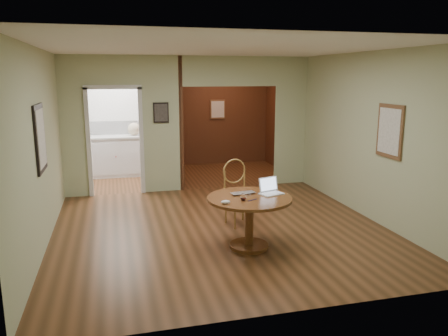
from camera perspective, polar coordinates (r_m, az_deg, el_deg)
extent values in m
plane|color=#442813|center=(6.77, -0.36, -8.01)|extent=(5.00, 5.00, 0.00)
plane|color=white|center=(6.37, -0.39, 15.45)|extent=(5.00, 5.00, 0.00)
plane|color=#B4BA90|center=(4.10, 8.13, -1.76)|extent=(5.00, 0.00, 5.00)
plane|color=#B4BA90|center=(6.32, -22.96, 2.25)|extent=(0.00, 5.00, 5.00)
plane|color=#B4BA90|center=(7.44, 18.70, 3.90)|extent=(0.00, 5.00, 5.00)
cube|color=#B4BA90|center=(8.75, -19.03, 5.01)|extent=(0.50, 2.70, 0.04)
cube|color=#B4BA90|center=(8.78, -8.19, 5.55)|extent=(0.80, 2.70, 0.04)
cube|color=#B4BA90|center=(9.47, 8.66, 6.00)|extent=(0.70, 2.70, 0.04)
plane|color=white|center=(10.72, -13.41, 6.50)|extent=(2.70, 0.00, 2.70)
plane|color=#411E13|center=(11.53, -0.86, 7.18)|extent=(2.70, 0.00, 2.70)
cube|color=#411E13|center=(10.06, -6.71, 6.40)|extent=(0.08, 2.50, 2.70)
cube|color=black|center=(6.30, -22.89, 3.60)|extent=(0.03, 0.70, 0.90)
cube|color=brown|center=(7.00, 20.85, 4.52)|extent=(0.03, 0.60, 0.80)
cube|color=black|center=(8.73, -8.23, 7.17)|extent=(0.30, 0.03, 0.40)
cube|color=white|center=(11.50, -0.84, 7.67)|extent=(0.40, 0.03, 0.50)
cube|color=white|center=(10.73, -13.34, 5.16)|extent=(2.00, 0.02, 0.32)
cylinder|color=brown|center=(6.11, 3.28, -10.07)|extent=(0.53, 0.53, 0.05)
cylinder|color=brown|center=(5.99, 3.31, -7.15)|extent=(0.11, 0.11, 0.62)
cylinder|color=brown|center=(5.89, 3.35, -4.00)|extent=(1.14, 1.14, 0.04)
cylinder|color=olive|center=(6.86, 1.99, -3.65)|extent=(0.52, 0.52, 0.03)
cylinder|color=olive|center=(6.72, 1.44, -6.05)|extent=(0.03, 0.03, 0.47)
cylinder|color=olive|center=(6.87, 3.75, -5.68)|extent=(0.03, 0.03, 0.47)
cylinder|color=olive|center=(6.99, 0.24, -5.34)|extent=(0.03, 0.03, 0.47)
cylinder|color=olive|center=(7.13, 2.48, -5.00)|extent=(0.03, 0.03, 0.47)
cylinder|color=olive|center=(6.86, 0.08, -1.93)|extent=(0.03, 0.03, 0.37)
cylinder|color=olive|center=(7.02, 2.66, -1.61)|extent=(0.03, 0.03, 0.37)
torus|color=olive|center=(6.91, 1.35, -0.41)|extent=(0.40, 0.11, 0.40)
cube|color=white|center=(6.05, 6.21, -3.35)|extent=(0.36, 0.30, 0.01)
cube|color=silver|center=(6.02, 6.30, -3.34)|extent=(0.28, 0.18, 0.00)
cube|color=white|center=(6.14, 5.82, -2.09)|extent=(0.31, 0.15, 0.20)
cube|color=#8F9DB6|center=(6.13, 5.84, -2.11)|extent=(0.27, 0.12, 0.17)
imported|color=#B2B2B7|center=(5.97, 2.72, -3.43)|extent=(0.37, 0.26, 0.03)
ellipsoid|color=white|center=(5.56, 0.21, -4.46)|extent=(0.12, 0.08, 0.05)
cylinder|color=#0C1657|center=(5.74, 3.73, -4.19)|extent=(0.14, 0.07, 0.01)
cube|color=silver|center=(10.54, -13.13, 1.48)|extent=(2.00, 0.55, 0.90)
cube|color=beige|center=(10.47, -13.26, 4.01)|extent=(2.06, 0.60, 0.04)
sphere|color=#B20C0C|center=(10.24, -13.94, 1.42)|extent=(0.03, 0.03, 0.03)
sphere|color=#B20C0C|center=(10.30, -8.37, 1.70)|extent=(0.03, 0.03, 0.03)
ellipsoid|color=beige|center=(10.46, -11.66, 5.00)|extent=(0.32, 0.28, 0.30)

